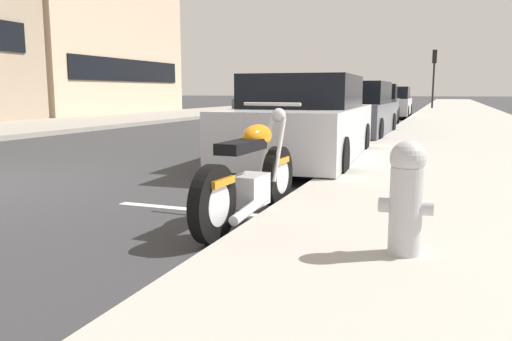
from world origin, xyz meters
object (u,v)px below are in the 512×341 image
object	(u,v)px
parked_car_near_corner	(304,122)
fire_hydrant	(406,195)
traffic_signal_near_corner	(434,66)
crossing_truck	(359,96)
parked_car_behind_motorcycle	(372,106)
parked_car_far_down_curb	(391,103)
car_opposite_curb	(263,102)
parked_car_mid_block	(355,111)
parked_motorcycle	(251,177)

from	to	relation	value
parked_car_near_corner	fire_hydrant	distance (m)	5.38
traffic_signal_near_corner	crossing_truck	bearing A→B (deg)	97.87
parked_car_behind_motorcycle	fire_hydrant	bearing A→B (deg)	-175.00
parked_car_far_down_curb	fire_hydrant	size ratio (longest dim) A/B	6.00
traffic_signal_near_corner	car_opposite_curb	bearing A→B (deg)	136.78
car_opposite_curb	traffic_signal_near_corner	distance (m)	12.79
parked_car_mid_block	traffic_signal_near_corner	bearing A→B (deg)	-2.99
car_opposite_curb	parked_car_mid_block	bearing A→B (deg)	27.68
parked_car_mid_block	car_opposite_curb	size ratio (longest dim) A/B	0.94
parked_car_far_down_curb	crossing_truck	size ratio (longest dim) A/B	0.87
parked_car_near_corner	parked_car_mid_block	bearing A→B (deg)	-2.74
parked_car_mid_block	traffic_signal_near_corner	distance (m)	22.27
parked_motorcycle	traffic_signal_near_corner	distance (m)	31.46
parked_car_near_corner	crossing_truck	world-z (taller)	crossing_truck
parked_motorcycle	fire_hydrant	world-z (taller)	parked_motorcycle
crossing_truck	parked_car_behind_motorcycle	bearing A→B (deg)	95.28
crossing_truck	car_opposite_curb	distance (m)	9.38
parked_car_mid_block	parked_car_far_down_curb	xyz separation A→B (m)	(11.26, 0.22, -0.02)
parked_car_near_corner	parked_car_mid_block	xyz separation A→B (m)	(5.20, 0.01, -0.00)
fire_hydrant	traffic_signal_near_corner	bearing A→B (deg)	1.31
parked_car_behind_motorcycle	crossing_truck	size ratio (longest dim) A/B	0.79
parked_car_near_corner	parked_car_mid_block	distance (m)	5.20
car_opposite_curb	traffic_signal_near_corner	xyz separation A→B (m)	(9.18, -8.63, 2.21)
parked_car_behind_motorcycle	parked_car_mid_block	bearing A→B (deg)	179.59
parked_car_behind_motorcycle	crossing_truck	xyz separation A→B (m)	(16.00, 3.09, 0.20)
parked_motorcycle	parked_car_behind_motorcycle	xyz separation A→B (m)	(14.71, 0.90, 0.27)
parked_car_mid_block	parked_car_near_corner	bearing A→B (deg)	-179.45
parked_car_mid_block	fire_hydrant	size ratio (longest dim) A/B	5.52
parked_motorcycle	car_opposite_curb	world-z (taller)	car_opposite_curb
parked_car_behind_motorcycle	car_opposite_curb	xyz separation A→B (m)	(7.47, 6.99, -0.05)
parked_motorcycle	parked_car_near_corner	world-z (taller)	parked_car_near_corner
parked_car_near_corner	car_opposite_curb	xyz separation A→B (m)	(18.14, 7.31, -0.06)
traffic_signal_near_corner	parked_car_near_corner	bearing A→B (deg)	177.23
parked_car_mid_block	crossing_truck	distance (m)	21.74
parked_car_near_corner	parked_car_behind_motorcycle	size ratio (longest dim) A/B	1.11
parked_motorcycle	parked_car_far_down_curb	size ratio (longest dim) A/B	0.46
parked_car_mid_block	parked_car_behind_motorcycle	distance (m)	5.48
parked_car_near_corner	car_opposite_curb	world-z (taller)	parked_car_near_corner
parked_car_mid_block	parked_car_far_down_curb	world-z (taller)	parked_car_mid_block
parked_car_far_down_curb	parked_car_near_corner	bearing A→B (deg)	179.24
parked_car_far_down_curb	traffic_signal_near_corner	xyz separation A→B (m)	(10.86, -1.55, 2.18)
parked_motorcycle	parked_car_behind_motorcycle	world-z (taller)	parked_car_behind_motorcycle
parked_car_far_down_curb	car_opposite_curb	size ratio (longest dim) A/B	1.02
parked_car_behind_motorcycle	traffic_signal_near_corner	size ratio (longest dim) A/B	1.12
car_opposite_curb	parked_car_near_corner	bearing A→B (deg)	20.20
parked_car_behind_motorcycle	traffic_signal_near_corner	bearing A→B (deg)	-9.28
parked_motorcycle	parked_car_behind_motorcycle	bearing A→B (deg)	6.31
fire_hydrant	traffic_signal_near_corner	world-z (taller)	traffic_signal_near_corner
parked_car_far_down_curb	car_opposite_curb	distance (m)	7.27
crossing_truck	car_opposite_curb	xyz separation A→B (m)	(-8.53, 3.90, -0.25)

